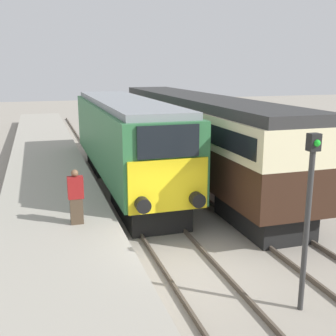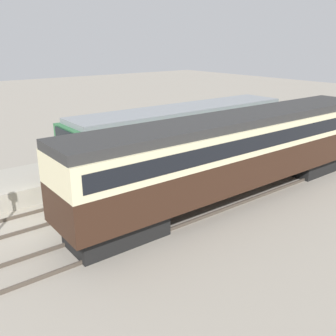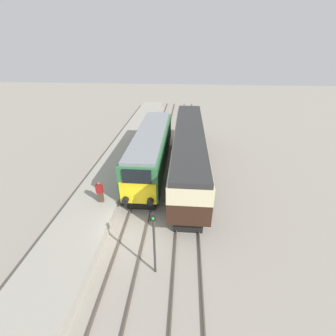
% 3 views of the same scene
% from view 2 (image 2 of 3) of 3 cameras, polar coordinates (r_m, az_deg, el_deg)
% --- Properties ---
extents(ground_plane, '(120.00, 120.00, 0.00)m').
position_cam_2_polar(ground_plane, '(16.57, -20.49, -7.83)').
color(ground_plane, gray).
extents(platform_left, '(3.50, 50.00, 0.85)m').
position_cam_2_polar(platform_left, '(22.40, -3.69, 1.46)').
color(platform_left, '#9E998C').
rests_on(platform_left, ground_plane).
extents(rails_near_track, '(1.51, 60.00, 0.14)m').
position_cam_2_polar(rails_near_track, '(18.38, -5.61, -3.75)').
color(rails_near_track, '#4C4238').
rests_on(rails_near_track, ground_plane).
extents(rails_far_track, '(1.50, 60.00, 0.14)m').
position_cam_2_polar(rails_far_track, '(15.85, 1.05, -7.51)').
color(rails_far_track, '#4C4238').
rests_on(rails_far_track, ground_plane).
extents(locomotive, '(2.70, 13.18, 3.92)m').
position_cam_2_polar(locomotive, '(19.55, 2.38, 4.22)').
color(locomotive, black).
rests_on(locomotive, ground_plane).
extents(passenger_carriage, '(2.75, 17.26, 3.99)m').
position_cam_2_polar(passenger_carriage, '(17.38, 10.55, 2.87)').
color(passenger_carriage, black).
rests_on(passenger_carriage, ground_plane).
extents(person_on_platform, '(0.44, 0.26, 1.61)m').
position_cam_2_polar(person_on_platform, '(18.99, -17.61, 1.22)').
color(person_on_platform, '#473828').
rests_on(person_on_platform, platform_left).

